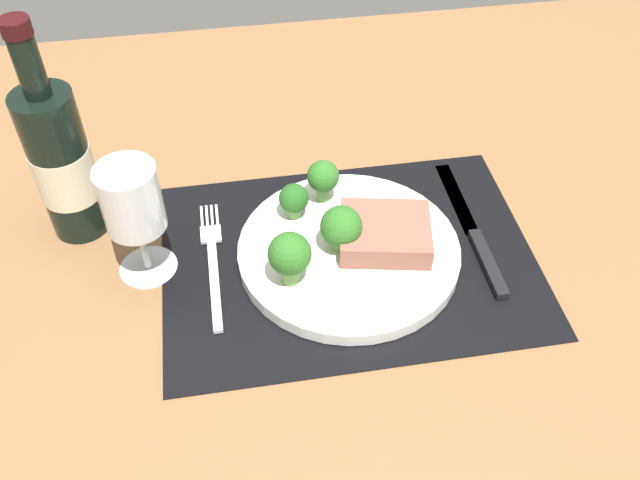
{
  "coord_description": "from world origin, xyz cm",
  "views": [
    {
      "loc": [
        -11.92,
        -52.37,
        57.63
      ],
      "look_at": [
        -3.03,
        1.52,
        1.9
      ],
      "focal_mm": 38.84,
      "sensor_mm": 36.0,
      "label": 1
    }
  ],
  "objects": [
    {
      "name": "steak",
      "position": [
        4.05,
        0.4,
        3.3
      ],
      "size": [
        11.4,
        10.2,
        2.81
      ],
      "primitive_type": "cube",
      "rotation": [
        0.0,
        0.0,
        -0.2
      ],
      "color": "#8C5647",
      "rests_on": "plate"
    },
    {
      "name": "placemat",
      "position": [
        0.0,
        0.0,
        0.15
      ],
      "size": [
        41.87,
        30.62,
        0.3
      ],
      "primitive_type": "cube",
      "color": "black",
      "rests_on": "ground_plane"
    },
    {
      "name": "fork",
      "position": [
        -15.22,
        1.42,
        0.55
      ],
      "size": [
        2.4,
        19.2,
        0.5
      ],
      "rotation": [
        0.0,
        0.0,
        -0.04
      ],
      "color": "silver",
      "rests_on": "placemat"
    },
    {
      "name": "broccoli_back_left",
      "position": [
        -1.56,
        8.24,
        5.29
      ],
      "size": [
        3.78,
        3.78,
        5.47
      ],
      "color": "#5B8942",
      "rests_on": "plate"
    },
    {
      "name": "plate",
      "position": [
        0.0,
        0.0,
        1.1
      ],
      "size": [
        24.96,
        24.96,
        1.6
      ],
      "primitive_type": "cylinder",
      "color": "white",
      "rests_on": "placemat"
    },
    {
      "name": "broccoli_near_fork",
      "position": [
        -5.34,
        5.95,
        4.47
      ],
      "size": [
        3.44,
        3.44,
        4.44
      ],
      "color": "#6B994C",
      "rests_on": "plate"
    },
    {
      "name": "broccoli_front_edge",
      "position": [
        -0.95,
        0.15,
        5.05
      ],
      "size": [
        4.65,
        4.65,
        5.59
      ],
      "color": "#6B994C",
      "rests_on": "plate"
    },
    {
      "name": "broccoli_center",
      "position": [
        -7.08,
        -3.92,
        5.81
      ],
      "size": [
        4.57,
        4.57,
        6.43
      ],
      "color": "#6B994C",
      "rests_on": "plate"
    },
    {
      "name": "knife",
      "position": [
        15.12,
        0.53,
        0.6
      ],
      "size": [
        1.8,
        23.0,
        0.8
      ],
      "rotation": [
        0.0,
        0.0,
        -0.01
      ],
      "color": "black",
      "rests_on": "placemat"
    },
    {
      "name": "ground_plane",
      "position": [
        0.0,
        0.0,
        -1.5
      ],
      "size": [
        140.0,
        110.0,
        3.0
      ],
      "primitive_type": "cube",
      "color": "brown"
    },
    {
      "name": "wine_glass",
      "position": [
        -22.41,
        2.17,
        9.49
      ],
      "size": [
        6.45,
        6.45,
        14.21
      ],
      "color": "silver",
      "rests_on": "ground_plane"
    },
    {
      "name": "wine_bottle",
      "position": [
        -30.19,
        10.42,
        9.64
      ],
      "size": [
        6.63,
        6.63,
        26.52
      ],
      "color": "black",
      "rests_on": "ground_plane"
    }
  ]
}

